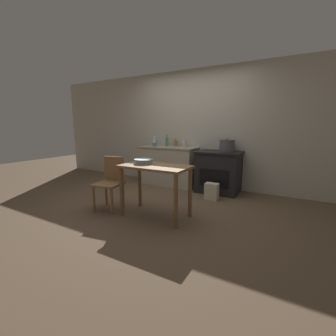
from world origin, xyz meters
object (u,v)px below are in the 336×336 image
stock_pot (227,146)px  chair (111,181)px  bottle_left (176,143)px  mixing_bowl_large (143,161)px  bottle_center_left (167,142)px  flour_sack (212,191)px  cup_center_right (184,147)px  bottle_mid_left (154,141)px  stove (219,172)px  bottle_far_left (184,143)px  cup_center (155,145)px  work_table (155,175)px

stock_pot → chair: bearing=-126.4°
bottle_left → stock_pot: bearing=-6.6°
mixing_bowl_large → bottle_left: bottle_left is taller
stock_pot → bottle_center_left: bottle_center_left is taller
flour_sack → cup_center_right: 1.12m
flour_sack → cup_center_right: (-0.73, 0.35, 0.76)m
bottle_mid_left → stove: bearing=-7.0°
chair → stock_pot: 2.36m
bottle_far_left → cup_center_right: 0.45m
flour_sack → stock_pot: size_ratio=0.97×
stove → stock_pot: 0.55m
stove → bottle_mid_left: 1.78m
mixing_bowl_large → cup_center_right: (-0.01, 1.48, 0.10)m
stock_pot → cup_center: (-1.63, -0.14, -0.04)m
chair → bottle_center_left: bottle_center_left is taller
bottle_center_left → stove: bearing=-6.2°
mixing_bowl_large → bottle_far_left: 1.90m
stove → cup_center: (-1.50, -0.07, 0.50)m
chair → bottle_far_left: size_ratio=4.27×
bottle_left → cup_center: (-0.39, -0.29, -0.03)m
chair → bottle_far_left: bearing=70.4°
cup_center → cup_center_right: bearing=-7.3°
stove → stock_pot: stock_pot is taller
work_table → bottle_mid_left: size_ratio=4.31×
stove → cup_center_right: bearing=-165.9°
cup_center_right → mixing_bowl_large: bearing=-89.5°
chair → stove: bearing=45.4°
chair → bottle_mid_left: bearing=92.6°
mixing_bowl_large → bottle_mid_left: (-1.00, 1.86, 0.15)m
chair → stock_pot: (1.37, 1.86, 0.50)m
stock_pot → bottle_mid_left: bottle_mid_left is taller
work_table → bottle_far_left: bearing=103.2°
stove → chair: chair is taller
bottle_mid_left → stock_pot: bearing=-4.2°
cup_center_right → stock_pot: bearing=16.7°
flour_sack → bottle_center_left: 1.71m
work_table → bottle_left: size_ratio=5.77×
stove → cup_center_right: size_ratio=11.32×
chair → flour_sack: 1.83m
bottle_mid_left → bottle_center_left: bearing=-9.6°
stock_pot → bottle_far_left: bearing=171.2°
bottle_far_left → bottle_mid_left: 0.79m
stock_pot → cup_center: bearing=-175.0°
stove → stock_pot: (0.13, 0.07, 0.53)m
stove → cup_center_right: cup_center_right is taller
bottle_mid_left → flour_sack: bearing=-23.1°
mixing_bowl_large → bottle_far_left: size_ratio=1.44×
bottle_left → bottle_far_left: bearing=4.4°
chair → cup_center: size_ratio=10.03×
bottle_left → cup_center: bottle_left is taller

